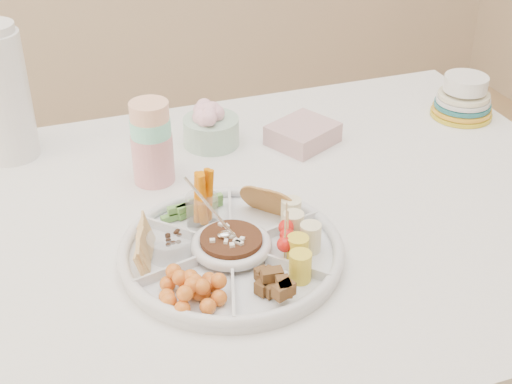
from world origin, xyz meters
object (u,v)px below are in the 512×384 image
object	(u,v)px
party_tray	(231,248)
plate_stack	(463,98)
dining_table	(230,366)
thermos	(1,92)

from	to	relation	value
party_tray	plate_stack	bearing A→B (deg)	27.18
dining_table	thermos	distance (m)	0.75
plate_stack	thermos	bearing A→B (deg)	171.31
dining_table	thermos	world-z (taller)	thermos
thermos	dining_table	bearing A→B (deg)	-47.67
thermos	party_tray	bearing A→B (deg)	-57.01
party_tray	thermos	distance (m)	0.62
thermos	plate_stack	size ratio (longest dim) A/B	2.05
dining_table	plate_stack	xyz separation A→B (m)	(0.66, 0.24, 0.43)
dining_table	plate_stack	distance (m)	0.82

